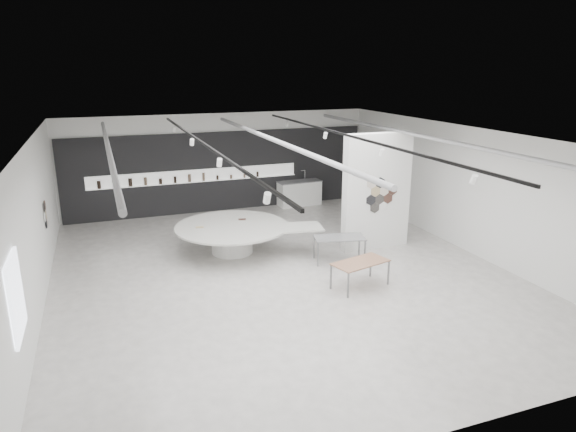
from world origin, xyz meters
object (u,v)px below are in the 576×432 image
object	(u,v)px
sample_table_stone	(339,239)
display_island	(234,235)
kitchen_counter	(299,193)
partition_column	(377,192)
sample_table_wood	(360,264)

from	to	relation	value
sample_table_stone	display_island	bearing A→B (deg)	146.52
display_island	sample_table_stone	bearing A→B (deg)	-24.08
sample_table_stone	kitchen_counter	distance (m)	6.43
partition_column	kitchen_counter	distance (m)	5.71
partition_column	sample_table_wood	world-z (taller)	partition_column
partition_column	sample_table_stone	size ratio (longest dim) A/B	2.27
display_island	kitchen_counter	bearing A→B (deg)	58.48
sample_table_stone	sample_table_wood	bearing A→B (deg)	-99.04
display_island	sample_table_stone	distance (m)	3.22
partition_column	display_island	size ratio (longest dim) A/B	0.78
sample_table_wood	kitchen_counter	size ratio (longest dim) A/B	0.88
sample_table_wood	kitchen_counter	xyz separation A→B (m)	(1.53, 8.14, -0.13)
sample_table_stone	kitchen_counter	size ratio (longest dim) A/B	0.86
partition_column	display_island	distance (m)	4.58
sample_table_wood	kitchen_counter	world-z (taller)	kitchen_counter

